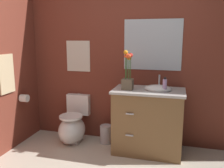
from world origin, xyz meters
TOP-DOWN VIEW (x-y plane):
  - wall_back at (0.20, 1.58)m, footprint 4.66×0.05m
  - toilet at (-0.76, 1.28)m, footprint 0.38×0.59m
  - vanity_cabinet at (0.36, 1.25)m, footprint 0.94×0.56m
  - flower_vase at (0.08, 1.20)m, footprint 0.14×0.14m
  - soap_bottle at (0.57, 1.18)m, footprint 0.05×0.05m
  - trash_bin at (-0.27, 1.36)m, footprint 0.18×0.18m
  - wall_poster at (-0.76, 1.55)m, footprint 0.37×0.01m
  - wall_mirror at (0.36, 1.55)m, footprint 0.80×0.01m
  - hanging_towel at (-1.48, 0.81)m, footprint 0.03×0.28m
  - toilet_paper_roll at (-1.43, 1.08)m, footprint 0.11×0.11m

SIDE VIEW (x-z plane):
  - trash_bin at x=-0.27m, z-range 0.00..0.27m
  - toilet at x=-0.76m, z-range -0.10..0.59m
  - vanity_cabinet at x=0.36m, z-range -0.08..0.98m
  - toilet_paper_roll at x=-1.43m, z-range 0.62..0.74m
  - soap_bottle at x=0.57m, z-range 0.87..1.05m
  - flower_vase at x=0.08m, z-range 0.79..1.31m
  - hanging_towel at x=-1.48m, z-range 0.82..1.34m
  - wall_back at x=0.20m, z-range 0.00..2.50m
  - wall_poster at x=-0.76m, z-range 1.04..1.50m
  - wall_mirror at x=0.36m, z-range 1.10..1.80m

